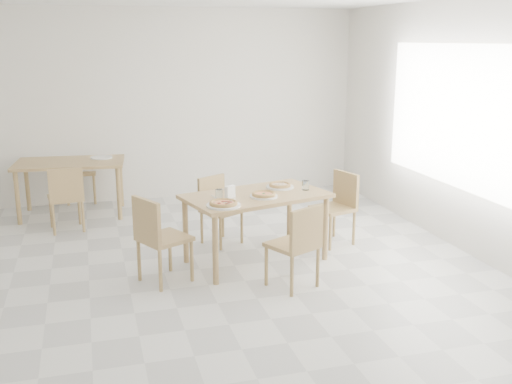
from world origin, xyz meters
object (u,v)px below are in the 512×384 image
object	(u,v)px
tumbler_b	(219,194)
pizza_pepperoni	(223,203)
chair_west	(157,234)
chair_back_n	(81,166)
main_table	(256,202)
plate_mushroom	(280,187)
pizza_mushroom	(280,185)
chair_north	(217,205)
plate_pepperoni	(223,205)
chair_back_s	(66,194)
second_table	(70,168)
chair_east	(338,202)
chair_south	(298,241)
plate_empty	(101,157)
pizza_margherita	(264,194)
tumbler_a	(306,185)
napkin_holder	(230,193)
plate_margherita	(264,196)

from	to	relation	value
tumbler_b	pizza_pepperoni	bearing A→B (deg)	-94.12
chair_west	chair_back_n	world-z (taller)	chair_back_n
main_table	plate_mushroom	world-z (taller)	plate_mushroom
main_table	pizza_mushroom	distance (m)	0.41
chair_north	pizza_mushroom	bearing A→B (deg)	-70.78
plate_pepperoni	pizza_mushroom	size ratio (longest dim) A/B	1.09
chair_back_s	second_table	bearing A→B (deg)	-101.38
pizza_mushroom	chair_back_s	size ratio (longest dim) A/B	0.37
chair_west	pizza_pepperoni	bearing A→B (deg)	-120.50
chair_east	chair_back_s	distance (m)	3.35
main_table	plate_pepperoni	xyz separation A→B (m)	(-0.44, -0.36, 0.09)
chair_back_s	chair_south	bearing A→B (deg)	124.03
chair_back_n	plate_empty	distance (m)	0.76
chair_south	plate_pepperoni	bearing A→B (deg)	-62.10
pizza_margherita	second_table	size ratio (longest dim) A/B	0.22
plate_mushroom	plate_pepperoni	world-z (taller)	same
pizza_pepperoni	chair_east	bearing A→B (deg)	24.44
chair_east	pizza_mushroom	bearing A→B (deg)	-96.89
chair_south	tumbler_b	xyz separation A→B (m)	(-0.60, 0.76, 0.32)
chair_north	tumbler_b	distance (m)	0.89
chair_east	plate_pepperoni	bearing A→B (deg)	-82.36
plate_mushroom	plate_empty	world-z (taller)	same
plate_pepperoni	tumbler_a	world-z (taller)	tumbler_a
chair_back_s	tumbler_a	bearing A→B (deg)	140.55
chair_south	pizza_pepperoni	size ratio (longest dim) A/B	2.30
pizza_mushroom	plate_pepperoni	bearing A→B (deg)	-143.75
chair_north	pizza_mushroom	xyz separation A→B (m)	(0.60, -0.53, 0.33)
plate_mushroom	napkin_holder	world-z (taller)	napkin_holder
chair_south	chair_north	xyz separation A→B (m)	(-0.45, 1.56, -0.03)
chair_back_n	pizza_mushroom	bearing A→B (deg)	-50.72
main_table	second_table	xyz separation A→B (m)	(-1.93, 2.39, -0.00)
chair_west	tumbler_a	xyz separation A→B (m)	(1.66, 0.36, 0.29)
pizza_mushroom	pizza_margherita	bearing A→B (deg)	-130.47
plate_pepperoni	plate_empty	distance (m)	3.06
tumbler_a	tumbler_b	xyz separation A→B (m)	(-0.99, -0.10, -0.00)
main_table	chair_north	world-z (taller)	chair_north
chair_west	plate_mushroom	world-z (taller)	chair_west
chair_east	pizza_pepperoni	bearing A→B (deg)	-82.36
second_table	chair_back_s	bearing A→B (deg)	-88.33
chair_east	pizza_pepperoni	distance (m)	1.71
plate_pepperoni	chair_east	bearing A→B (deg)	24.44
plate_pepperoni	tumbler_b	size ratio (longest dim) A/B	3.46
main_table	plate_empty	distance (m)	2.92
tumbler_b	napkin_holder	bearing A→B (deg)	-21.94
chair_south	chair_back_n	xyz separation A→B (m)	(-1.98, 3.99, 0.03)
chair_back_n	tumbler_b	bearing A→B (deg)	-63.29
plate_margherita	plate_pepperoni	world-z (taller)	same
plate_margherita	tumbler_a	distance (m)	0.55
pizza_margherita	tumbler_a	world-z (taller)	tumbler_a
plate_margherita	pizza_mushroom	world-z (taller)	pizza_mushroom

